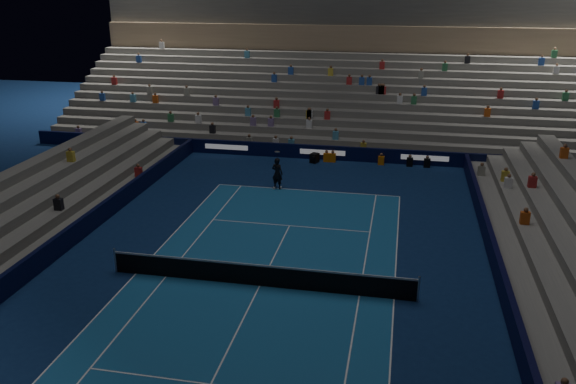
# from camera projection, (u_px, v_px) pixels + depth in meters

# --- Properties ---
(ground) EXTENTS (90.00, 90.00, 0.00)m
(ground) POSITION_uv_depth(u_px,v_px,m) (260.00, 286.00, 24.22)
(ground) COLOR #0C204A
(ground) RESTS_ON ground
(court_surface) EXTENTS (10.97, 23.77, 0.01)m
(court_surface) POSITION_uv_depth(u_px,v_px,m) (260.00, 286.00, 24.22)
(court_surface) COLOR #19548C
(court_surface) RESTS_ON ground
(sponsor_barrier_far) EXTENTS (44.00, 0.25, 1.00)m
(sponsor_barrier_far) POSITION_uv_depth(u_px,v_px,m) (323.00, 152.00, 41.10)
(sponsor_barrier_far) COLOR black
(sponsor_barrier_far) RESTS_ON ground
(sponsor_barrier_east) EXTENTS (0.25, 37.00, 1.00)m
(sponsor_barrier_east) POSITION_uv_depth(u_px,v_px,m) (507.00, 299.00, 22.27)
(sponsor_barrier_east) COLOR black
(sponsor_barrier_east) RESTS_ON ground
(sponsor_barrier_west) EXTENTS (0.25, 37.00, 1.00)m
(sponsor_barrier_west) POSITION_uv_depth(u_px,v_px,m) (46.00, 255.00, 25.83)
(sponsor_barrier_west) COLOR black
(sponsor_barrier_west) RESTS_ON ground
(grandstand_main) EXTENTS (44.00, 15.20, 11.20)m
(grandstand_main) POSITION_uv_depth(u_px,v_px,m) (339.00, 88.00, 48.78)
(grandstand_main) COLOR slate
(grandstand_main) RESTS_ON ground
(tennis_net) EXTENTS (12.90, 0.10, 1.10)m
(tennis_net) POSITION_uv_depth(u_px,v_px,m) (260.00, 275.00, 24.05)
(tennis_net) COLOR #B2B2B7
(tennis_net) RESTS_ON ground
(tennis_player) EXTENTS (0.81, 0.64, 1.95)m
(tennis_player) POSITION_uv_depth(u_px,v_px,m) (277.00, 173.00, 35.13)
(tennis_player) COLOR black
(tennis_player) RESTS_ON ground
(broadcast_camera) EXTENTS (0.66, 1.02, 0.64)m
(broadcast_camera) POSITION_uv_depth(u_px,v_px,m) (314.00, 158.00, 40.44)
(broadcast_camera) COLOR black
(broadcast_camera) RESTS_ON ground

